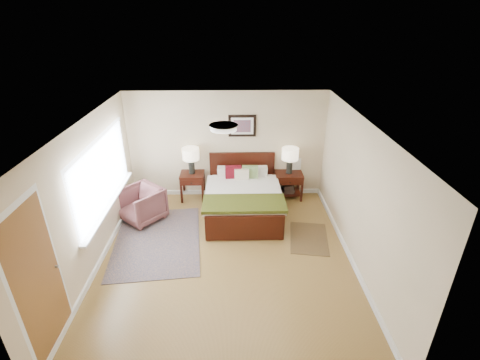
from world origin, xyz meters
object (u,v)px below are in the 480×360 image
(nightstand_right, at_px, (288,183))
(armchair, at_px, (141,205))
(bed, at_px, (243,194))
(rug_persian, at_px, (158,240))
(lamp_left, at_px, (191,156))
(nightstand_left, at_px, (192,179))
(lamp_right, at_px, (290,156))

(nightstand_right, height_order, armchair, armchair)
(bed, xyz_separation_m, rug_persian, (-1.70, -0.96, -0.49))
(nightstand_right, xyz_separation_m, lamp_left, (-2.25, 0.01, 0.71))
(bed, bearing_deg, nightstand_right, 33.87)
(lamp_left, bearing_deg, rug_persian, -107.51)
(bed, height_order, armchair, bed)
(nightstand_left, xyz_separation_m, armchair, (-0.99, -0.90, -0.16))
(bed, bearing_deg, nightstand_left, 148.21)
(rug_persian, bearing_deg, lamp_right, 25.70)
(lamp_right, height_order, rug_persian, lamp_right)
(lamp_left, height_order, rug_persian, lamp_left)
(armchair, bearing_deg, nightstand_left, 83.65)
(lamp_left, distance_m, armchair, 1.53)
(rug_persian, bearing_deg, bed, 23.74)
(nightstand_left, height_order, lamp_right, lamp_right)
(bed, height_order, lamp_right, lamp_right)
(nightstand_left, xyz_separation_m, lamp_left, (0.00, 0.02, 0.56))
(lamp_right, bearing_deg, bed, -145.68)
(armchair, xyz_separation_m, rug_persian, (0.45, -0.78, -0.36))
(nightstand_left, height_order, lamp_left, lamp_left)
(bed, relative_size, nightstand_left, 3.03)
(lamp_right, bearing_deg, nightstand_right, -90.00)
(bed, distance_m, lamp_right, 1.44)
(lamp_left, relative_size, lamp_right, 1.00)
(armchair, height_order, rug_persian, armchair)
(lamp_right, bearing_deg, nightstand_left, -179.44)
(lamp_right, bearing_deg, rug_persian, -148.59)
(nightstand_right, relative_size, lamp_right, 1.05)
(bed, bearing_deg, rug_persian, -150.55)
(lamp_right, bearing_deg, lamp_left, 180.00)
(armchair, distance_m, rug_persian, 0.97)
(nightstand_right, height_order, lamp_left, lamp_left)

